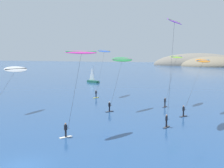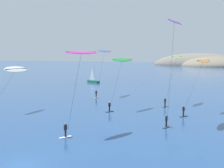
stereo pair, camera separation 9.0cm
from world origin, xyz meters
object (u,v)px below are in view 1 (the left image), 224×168
Objects in this scene: kitesurfer_blue at (104,54)px; kitesurfer_magenta at (80,60)px; kitesurfer_green at (121,63)px; kitesurfer_lime at (175,61)px; sailboat_near at (94,81)px; kitesurfer_orange at (201,65)px; kitesurfer_purple at (174,29)px; kitesurfer_white at (14,72)px.

kitesurfer_blue is 1.05× the size of kitesurfer_magenta.
kitesurfer_magenta reaches higher than kitesurfer_green.
kitesurfer_blue is at bearing 165.12° from kitesurfer_lime.
sailboat_near is 0.64× the size of kitesurfer_green.
sailboat_near is 0.63× the size of kitesurfer_lime.
kitesurfer_magenta is 1.14× the size of kitesurfer_orange.
kitesurfer_magenta is at bearing -135.64° from kitesurfer_purple.
kitesurfer_purple reaches higher than kitesurfer_orange.
kitesurfer_white is 30.76m from kitesurfer_orange.
kitesurfer_blue is 1.14× the size of kitesurfer_lime.
kitesurfer_blue reaches higher than kitesurfer_orange.
kitesurfer_green is at bearing -166.79° from kitesurfer_orange.
kitesurfer_orange reaches higher than kitesurfer_white.
kitesurfer_orange is (37.27, -36.07, 7.07)m from sailboat_near.
kitesurfer_green is at bearing 29.16° from kitesurfer_white.
kitesurfer_magenta is (-9.24, -9.03, -3.99)m from kitesurfer_purple.
kitesurfer_white is at bearing -157.64° from kitesurfer_orange.
kitesurfer_green is 16.15m from kitesurfer_magenta.
kitesurfer_magenta is 1.08× the size of kitesurfer_lime.
kitesurfer_purple reaches higher than kitesurfer_white.
kitesurfer_magenta reaches higher than sailboat_near.
kitesurfer_blue is 16.22m from kitesurfer_green.
sailboat_near is at bearing 121.95° from kitesurfer_green.
kitesurfer_green is 0.98× the size of kitesurfer_lime.
kitesurfer_purple is at bearing -81.53° from kitesurfer_lime.
kitesurfer_lime is at bearing 131.94° from kitesurfer_orange.
kitesurfer_blue reaches higher than kitesurfer_green.
kitesurfer_lime is (7.71, 8.78, 0.30)m from kitesurfer_green.
sailboat_near is at bearing 136.64° from kitesurfer_lime.
kitesurfer_magenta is at bearing -105.44° from kitesurfer_lime.
kitesurfer_purple reaches higher than kitesurfer_green.
kitesurfer_purple reaches higher than kitesurfer_lime.
sailboat_near is at bearing 120.47° from kitesurfer_blue.
kitesurfer_lime is (32.09, -30.31, 7.64)m from sailboat_near.
kitesurfer_magenta is (0.84, -16.10, 0.84)m from kitesurfer_green.
kitesurfer_magenta is at bearing -122.21° from kitesurfer_orange.
kitesurfer_orange reaches higher than sailboat_near.
kitesurfer_magenta reaches higher than kitesurfer_lime.
sailboat_near is at bearing 114.56° from kitesurfer_magenta.
kitesurfer_magenta is 25.82m from kitesurfer_lime.
kitesurfer_orange is at bearing 13.21° from kitesurfer_green.
kitesurfer_orange is at bearing 57.79° from kitesurfer_magenta.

